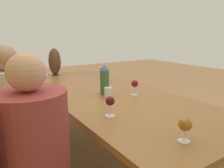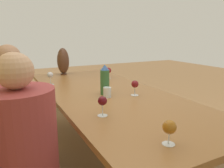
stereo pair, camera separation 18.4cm
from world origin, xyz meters
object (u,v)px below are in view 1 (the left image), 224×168
water_tumbler (108,92)px  wine_glass_4 (45,77)px  water_bottle (105,80)px  wine_glass_0 (110,102)px  wine_glass_1 (135,84)px  person_near (37,157)px  vase (55,62)px  person_far (12,111)px  wine_glass_3 (102,71)px  wine_glass_2 (185,125)px  chair_far (1,128)px

water_tumbler → wine_glass_4: 0.79m
water_bottle → wine_glass_0: water_bottle is taller
wine_glass_1 → person_near: bearing=110.1°
water_bottle → person_near: bearing=124.4°
vase → wine_glass_0: bearing=174.0°
vase → person_far: 1.10m
wine_glass_4 → water_bottle: bearing=-150.0°
wine_glass_3 → wine_glass_4: size_ratio=0.98×
vase → person_near: (-1.65, 0.66, -0.31)m
wine_glass_1 → person_far: (0.48, 0.96, -0.21)m
vase → wine_glass_0: 1.64m
wine_glass_2 → person_near: size_ratio=0.10×
wine_glass_2 → wine_glass_3: wine_glass_3 is taller
water_bottle → person_near: 0.93m
wine_glass_4 → chair_far: bearing=121.4°
wine_glass_3 → water_tumbler: bearing=153.2°
wine_glass_2 → chair_far: bearing=28.7°
chair_far → person_near: (-0.83, -0.10, 0.12)m
water_tumbler → person_far: bearing=59.2°
wine_glass_1 → wine_glass_2: (-0.83, 0.34, -0.01)m
vase → chair_far: bearing=137.3°
wine_glass_3 → person_far: size_ratio=0.11×
water_tumbler → wine_glass_2: 0.89m
water_bottle → water_tumbler: size_ratio=3.05×
water_bottle → vase: bearing=3.6°
water_bottle → wine_glass_3: size_ratio=2.00×
wine_glass_4 → person_far: 0.53m
water_tumbler → wine_glass_3: (0.74, -0.37, 0.05)m
wine_glass_0 → wine_glass_4: bearing=5.8°
wine_glass_1 → wine_glass_2: bearing=157.8°
wine_glass_0 → person_far: bearing=31.6°
water_bottle → vase: vase is taller
water_bottle → wine_glass_3: water_bottle is taller
vase → wine_glass_2: vase is taller
person_near → water_tumbler: bearing=-60.4°
water_bottle → person_far: bearing=66.2°
vase → wine_glass_1: 1.34m
vase → water_tumbler: bearing=-177.8°
water_bottle → wine_glass_0: 0.54m
chair_far → person_far: (0.00, -0.09, 0.13)m
person_near → wine_glass_0: bearing=-87.2°
water_bottle → person_near: person_near is taller
water_tumbler → wine_glass_1: (-0.05, -0.25, 0.05)m
vase → wine_glass_3: bearing=-140.7°
wine_glass_3 → chair_far: 1.27m
chair_far → wine_glass_4: bearing=-58.6°
wine_glass_0 → wine_glass_3: (1.12, -0.59, -0.00)m
water_bottle → wine_glass_3: (0.64, -0.35, -0.04)m
wine_glass_1 → water_bottle: bearing=55.1°
wine_glass_0 → person_near: (-0.02, 0.49, -0.23)m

